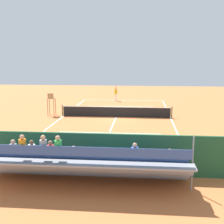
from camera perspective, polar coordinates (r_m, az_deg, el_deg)
ground_plane at (r=28.72m, az=0.77°, el=-0.92°), size 60.00×60.00×0.00m
court_line_markings at (r=28.76m, az=0.78°, el=-0.90°), size 10.10×22.20×0.01m
tennis_net at (r=28.63m, az=0.77°, el=0.06°), size 10.30×0.10×1.07m
backdrop_wall at (r=14.99m, az=-3.73°, el=-7.64°), size 18.00×0.16×2.00m
bleacher_stand at (r=13.74m, az=-5.00°, el=-9.48°), size 9.06×2.40×2.48m
umpire_chair at (r=29.83m, az=-11.15°, el=1.87°), size 0.67×0.67×2.14m
courtside_bench at (r=15.64m, az=5.17°, el=-8.59°), size 1.80×0.40×0.93m
equipment_bag at (r=15.72m, az=-0.28°, el=-9.91°), size 0.90×0.36×0.36m
tennis_player at (r=38.95m, az=0.69°, el=3.58°), size 0.44×0.56×1.93m
tennis_racket at (r=38.53m, az=-0.01°, el=2.01°), size 0.53×0.50×0.03m
tennis_ball_near at (r=37.31m, az=1.55°, el=1.76°), size 0.07×0.07×0.07m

